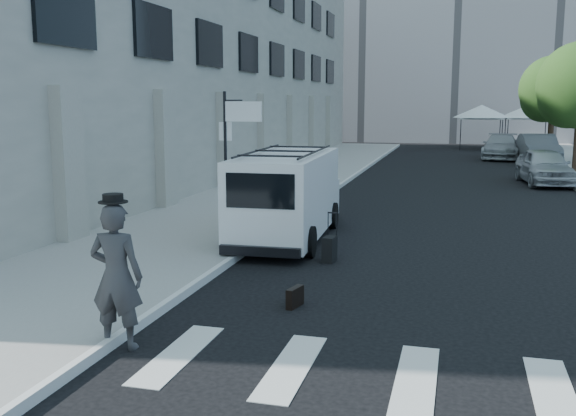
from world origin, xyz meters
The scene contains 14 objects.
ground centered at (0.00, 0.00, 0.00)m, with size 120.00×120.00×0.00m, color black.
sidewalk_left centered at (-4.25, 16.00, 0.07)m, with size 4.50×48.00×0.15m, color gray.
building_left centered at (-11.50, 18.00, 6.00)m, with size 10.00×44.00×12.00m, color gray.
sign_pole centered at (-2.36, 3.20, 2.65)m, with size 1.03×0.07×3.50m.
tree_far centered at (7.50, 29.15, 3.97)m, with size 3.80×3.83×6.03m.
tent_left centered at (4.00, 38.00, 2.71)m, with size 4.00×4.00×3.20m.
tent_right centered at (7.20, 38.50, 2.71)m, with size 4.00×4.00×3.20m.
businessman centered at (-1.90, -3.00, 1.03)m, with size 0.75×0.50×2.07m, color #353537.
briefcase centered at (0.03, -0.59, 0.17)m, with size 0.12×0.44×0.34m, color black.
suitcase centered at (-0.02, 2.59, 0.28)m, with size 0.28×0.41×1.06m.
cargo_van centered at (-1.51, 4.69, 1.12)m, with size 2.20×5.74×2.15m.
parked_car_a centered at (6.05, 17.91, 0.75)m, with size 1.78×4.42×1.51m, color #AAAEB3.
parked_car_b centered at (6.80, 27.42, 0.82)m, with size 1.74×5.00×1.65m, color #4C4F53.
parked_car_c centered at (5.00, 30.18, 0.74)m, with size 2.07×5.09×1.48m, color #9A9DA1.
Camera 1 is at (2.61, -10.66, 3.42)m, focal length 40.00 mm.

